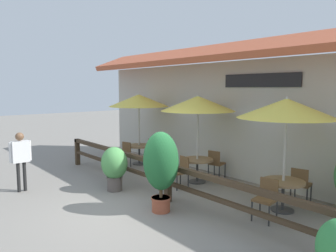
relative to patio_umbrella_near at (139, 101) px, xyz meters
name	(u,v)px	position (x,y,z in m)	size (l,w,h in m)	color
ground_plane	(133,212)	(3.76, -2.84, -2.34)	(60.00, 60.00, 0.00)	gray
building_facade	(246,109)	(3.76, 1.27, -0.17)	(14.28, 1.49, 4.23)	#BCB7A8
patio_railing	(168,174)	(3.76, -1.79, -1.64)	(10.40, 0.14, 0.95)	#3D2D1E
patio_umbrella_near	(139,101)	(0.00, 0.00, 0.00)	(2.17, 2.17, 2.60)	#B7B2A8
dining_table_near	(139,149)	(0.00, 0.00, -1.78)	(0.95, 0.95, 0.70)	olive
chair_near_streetside	(124,153)	(0.05, -0.69, -1.84)	(0.50, 0.50, 0.88)	brown
chair_near_wallside	(155,149)	(0.04, 0.69, -1.84)	(0.48, 0.48, 0.88)	brown
patio_umbrella_middle	(198,104)	(3.04, -0.05, 0.00)	(2.17, 2.17, 2.60)	#B7B2A8
dining_table_middle	(197,164)	(3.04, -0.05, -1.78)	(0.95, 0.95, 0.70)	olive
chair_middle_streetside	(181,170)	(3.13, -0.79, -1.84)	(0.47, 0.47, 0.88)	brown
chair_middle_wallside	(216,162)	(3.12, 0.70, -1.84)	(0.50, 0.50, 0.88)	brown
patio_umbrella_far	(286,108)	(5.91, -0.18, 0.00)	(2.17, 2.17, 2.60)	#B7B2A8
dining_table_far	(283,187)	(5.91, -0.18, -1.78)	(0.95, 0.95, 0.70)	olive
chair_far_streetside	(266,197)	(5.97, -0.94, -1.84)	(0.48, 0.48, 0.88)	brown
chair_far_wallside	(301,183)	(5.93, 0.58, -1.84)	(0.51, 0.51, 0.88)	brown
potted_plant_tall_tropical	(161,164)	(4.16, -2.33, -1.24)	(0.85, 0.76, 1.83)	#9E4C33
potted_plant_corner_fern	(114,166)	(2.15, -2.33, -1.65)	(0.77, 0.69, 1.20)	#564C47
pedestrian	(20,154)	(0.60, -4.30, -1.30)	(0.22, 0.57, 1.61)	black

